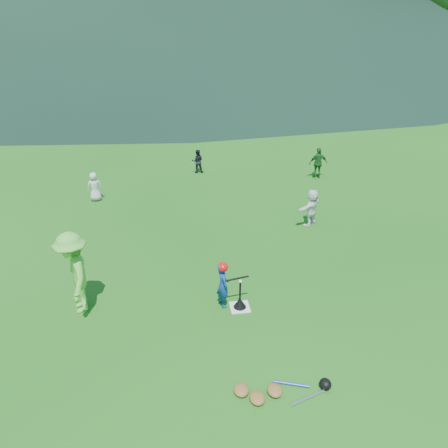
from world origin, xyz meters
The scene contains 13 objects.
ground centered at (0.00, 0.00, 0.00)m, with size 120.00×120.00×0.00m, color #1A5312.
home_plate centered at (0.00, 0.00, 0.01)m, with size 0.45×0.45×0.02m, color silver.
baseball centered at (0.00, 0.00, 0.74)m, with size 0.08×0.08×0.08m, color white.
batter_child centered at (-0.37, 0.17, 0.56)m, with size 0.41×0.27×1.12m, color navy.
adult_coach centered at (-3.64, 0.51, 0.98)m, with size 1.27×0.73×1.97m, color #5BC339.
fielder_a centered at (-3.96, 6.69, 0.52)m, with size 0.50×0.33×1.03m, color silver.
fielder_b centered at (-0.14, 8.93, 0.48)m, with size 0.47×0.37×0.97m, color black.
fielder_c centered at (4.50, 7.62, 0.62)m, with size 0.72×0.30×1.23m, color #1B5A1F.
fielder_d centered at (2.95, 3.80, 0.59)m, with size 1.09×0.35×1.18m, color white.
batting_tee centered at (0.00, 0.00, 0.13)m, with size 0.30×0.30×0.68m.
batter_gear centered at (-0.35, 0.17, 1.02)m, with size 0.73×0.26×0.48m.
equipment_pile centered at (0.19, -2.53, 0.07)m, with size 1.80×0.62×0.19m.
outfield_fence centered at (0.00, 28.00, 0.70)m, with size 70.07×0.08×1.33m.
Camera 1 is at (-1.55, -7.95, 6.40)m, focal length 35.00 mm.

